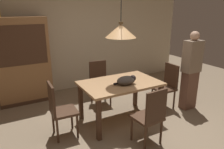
% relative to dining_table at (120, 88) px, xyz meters
% --- Properties ---
extents(ground, '(10.00, 10.00, 0.00)m').
position_rel_dining_table_xyz_m(ground, '(-0.10, -0.56, -0.65)').
color(ground, '#847056').
extents(back_wall, '(6.40, 0.10, 2.90)m').
position_rel_dining_table_xyz_m(back_wall, '(-0.10, 2.09, 0.80)').
color(back_wall, beige).
rests_on(back_wall, ground).
extents(dining_table, '(1.40, 0.90, 0.75)m').
position_rel_dining_table_xyz_m(dining_table, '(0.00, 0.00, 0.00)').
color(dining_table, tan).
rests_on(dining_table, ground).
extents(chair_right_side, '(0.41, 0.41, 0.93)m').
position_rel_dining_table_xyz_m(chair_right_side, '(1.13, -0.00, -0.14)').
color(chair_right_side, '#472D1E').
rests_on(chair_right_side, ground).
extents(chair_near_front, '(0.43, 0.43, 0.93)m').
position_rel_dining_table_xyz_m(chair_near_front, '(0.01, -0.88, -0.14)').
color(chair_near_front, '#472D1E').
rests_on(chair_near_front, ground).
extents(chair_left_side, '(0.42, 0.42, 0.93)m').
position_rel_dining_table_xyz_m(chair_left_side, '(-1.13, 0.00, -0.14)').
color(chair_left_side, '#472D1E').
rests_on(chair_left_side, ground).
extents(chair_far_back, '(0.44, 0.44, 0.93)m').
position_rel_dining_table_xyz_m(chair_far_back, '(0.01, 0.88, -0.14)').
color(chair_far_back, '#472D1E').
rests_on(chair_far_back, ground).
extents(cat_sleeping, '(0.39, 0.24, 0.16)m').
position_rel_dining_table_xyz_m(cat_sleeping, '(0.04, -0.15, 0.18)').
color(cat_sleeping, '#4C4742').
rests_on(cat_sleeping, dining_table).
extents(pendant_lamp, '(0.52, 0.52, 1.30)m').
position_rel_dining_table_xyz_m(pendant_lamp, '(0.00, 0.00, 1.01)').
color(pendant_lamp, '#E0A86B').
extents(hutch_bookcase, '(1.12, 0.45, 1.85)m').
position_rel_dining_table_xyz_m(hutch_bookcase, '(-1.39, 1.76, 0.24)').
color(hutch_bookcase, olive).
rests_on(hutch_bookcase, ground).
extents(person_standing, '(0.36, 0.22, 1.60)m').
position_rel_dining_table_xyz_m(person_standing, '(1.51, -0.25, 0.16)').
color(person_standing, brown).
rests_on(person_standing, ground).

